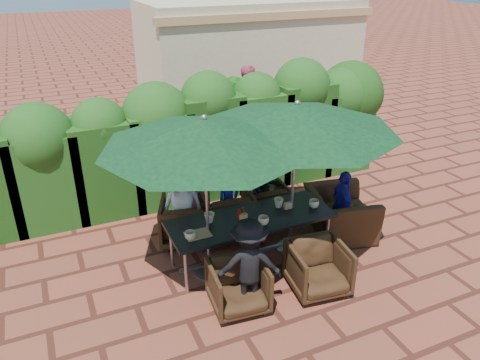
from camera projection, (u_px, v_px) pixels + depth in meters
name	position (u px, v px, depth m)	size (l,w,h in m)	color
ground	(233.00, 255.00, 7.39)	(80.00, 80.00, 0.00)	brown
dining_table	(251.00, 222.00, 7.00)	(2.50, 0.90, 0.75)	black
umbrella_left	(205.00, 133.00, 6.03)	(2.82, 2.82, 2.46)	gray
umbrella_right	(297.00, 117.00, 6.61)	(2.98, 2.98, 2.46)	gray
chair_far_left	(186.00, 219.00, 7.60)	(0.79, 0.74, 0.82)	black
chair_far_mid	(227.00, 210.00, 7.85)	(0.83, 0.78, 0.85)	black
chair_far_right	(266.00, 200.00, 8.31)	(0.71, 0.66, 0.73)	black
chair_near_left	(238.00, 284.00, 6.15)	(0.72, 0.68, 0.75)	black
chair_near_right	(318.00, 266.00, 6.48)	(0.76, 0.71, 0.78)	black
chair_end_right	(341.00, 207.00, 7.79)	(1.14, 0.74, 1.00)	black
adult_far_left	(183.00, 208.00, 7.45)	(0.65, 0.38, 1.31)	silver
adult_far_mid	(229.00, 201.00, 7.83)	(0.41, 0.33, 1.13)	#1E1A92
adult_far_right	(266.00, 189.00, 8.14)	(0.59, 0.36, 1.24)	black
adult_near_left	(249.00, 265.00, 6.06)	(0.84, 0.39, 1.32)	black
adult_end_right	(342.00, 205.00, 7.66)	(0.69, 0.35, 1.18)	#1E1A92
child_left	(196.00, 210.00, 7.84)	(0.30, 0.25, 0.84)	#C44560
child_right	(250.00, 202.00, 8.10)	(0.30, 0.24, 0.83)	#7A4CA6
pedestrian_a	(235.00, 112.00, 11.23)	(1.66, 0.59, 1.78)	green
pedestrian_b	(246.00, 105.00, 11.56)	(0.92, 0.56, 1.92)	#C44560
pedestrian_c	(293.00, 105.00, 12.01)	(1.05, 0.48, 1.64)	gray
cup_a	(190.00, 236.00, 6.41)	(0.15, 0.15, 0.12)	beige
cup_b	(209.00, 218.00, 6.82)	(0.15, 0.15, 0.15)	beige
cup_c	(263.00, 221.00, 6.77)	(0.16, 0.16, 0.13)	beige
cup_d	(279.00, 203.00, 7.24)	(0.15, 0.15, 0.14)	beige
cup_e	(314.00, 204.00, 7.23)	(0.16, 0.16, 0.12)	beige
ketchup_bottle	(239.00, 215.00, 6.87)	(0.04, 0.04, 0.17)	#B20C0A
sauce_bottle	(243.00, 212.00, 6.94)	(0.04, 0.04, 0.17)	#4C230C
serving_tray	(198.00, 234.00, 6.53)	(0.35, 0.25, 0.02)	#A88051
number_block_left	(243.00, 217.00, 6.89)	(0.12, 0.06, 0.10)	tan
number_block_right	(288.00, 206.00, 7.20)	(0.12, 0.06, 0.10)	tan
hedge_wall	(180.00, 132.00, 8.71)	(9.10, 1.60, 2.48)	#12390F
building	(248.00, 57.00, 13.74)	(6.20, 3.08, 3.20)	beige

